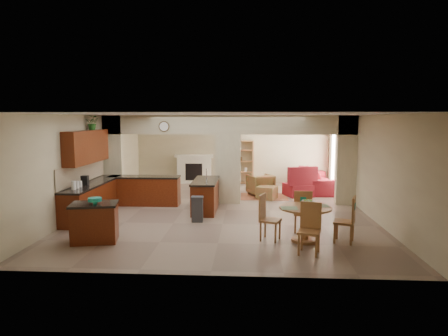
# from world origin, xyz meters

# --- Properties ---
(floor) EXTENTS (10.00, 10.00, 0.00)m
(floor) POSITION_xyz_m (0.00, 0.00, 0.00)
(floor) COLOR #7D6857
(floor) RESTS_ON ground
(ceiling) EXTENTS (10.00, 10.00, 0.00)m
(ceiling) POSITION_xyz_m (0.00, 0.00, 2.80)
(ceiling) COLOR white
(ceiling) RESTS_ON wall_back
(wall_back) EXTENTS (8.00, 0.00, 8.00)m
(wall_back) POSITION_xyz_m (0.00, 5.00, 1.40)
(wall_back) COLOR #C3B88F
(wall_back) RESTS_ON floor
(wall_front) EXTENTS (8.00, 0.00, 8.00)m
(wall_front) POSITION_xyz_m (0.00, -5.00, 1.40)
(wall_front) COLOR #C3B88F
(wall_front) RESTS_ON floor
(wall_left) EXTENTS (0.00, 10.00, 10.00)m
(wall_left) POSITION_xyz_m (-4.00, 0.00, 1.40)
(wall_left) COLOR #C3B88F
(wall_left) RESTS_ON floor
(wall_right) EXTENTS (0.00, 10.00, 10.00)m
(wall_right) POSITION_xyz_m (4.00, 0.00, 1.40)
(wall_right) COLOR #C3B88F
(wall_right) RESTS_ON floor
(partition_left_pier) EXTENTS (0.60, 0.25, 2.80)m
(partition_left_pier) POSITION_xyz_m (-3.70, 1.00, 1.40)
(partition_left_pier) COLOR #C3B88F
(partition_left_pier) RESTS_ON floor
(partition_center_pier) EXTENTS (0.80, 0.25, 2.20)m
(partition_center_pier) POSITION_xyz_m (0.00, 1.00, 1.10)
(partition_center_pier) COLOR #C3B88F
(partition_center_pier) RESTS_ON floor
(partition_right_pier) EXTENTS (0.60, 0.25, 2.80)m
(partition_right_pier) POSITION_xyz_m (3.70, 1.00, 1.40)
(partition_right_pier) COLOR #C3B88F
(partition_right_pier) RESTS_ON floor
(partition_header) EXTENTS (8.00, 0.25, 0.60)m
(partition_header) POSITION_xyz_m (0.00, 1.00, 2.50)
(partition_header) COLOR #C3B88F
(partition_header) RESTS_ON partition_center_pier
(kitchen_counter) EXTENTS (2.52, 3.29, 1.48)m
(kitchen_counter) POSITION_xyz_m (-3.26, -0.25, 0.46)
(kitchen_counter) COLOR #3A0F06
(kitchen_counter) RESTS_ON floor
(upper_cabinets) EXTENTS (0.35, 2.40, 0.90)m
(upper_cabinets) POSITION_xyz_m (-3.82, -0.80, 1.92)
(upper_cabinets) COLOR #3A0F06
(upper_cabinets) RESTS_ON wall_left
(peninsula) EXTENTS (0.70, 1.85, 0.91)m
(peninsula) POSITION_xyz_m (-0.60, -0.11, 0.46)
(peninsula) COLOR #3A0F06
(peninsula) RESTS_ON floor
(wall_clock) EXTENTS (0.34, 0.03, 0.34)m
(wall_clock) POSITION_xyz_m (-2.00, 0.85, 2.45)
(wall_clock) COLOR #473317
(wall_clock) RESTS_ON partition_header
(rug) EXTENTS (1.60, 1.30, 0.01)m
(rug) POSITION_xyz_m (1.20, 2.10, 0.01)
(rug) COLOR #975F37
(rug) RESTS_ON floor
(fireplace) EXTENTS (1.60, 0.35, 1.20)m
(fireplace) POSITION_xyz_m (-1.60, 4.83, 0.61)
(fireplace) COLOR beige
(fireplace) RESTS_ON floor
(shelving_unit) EXTENTS (1.00, 0.32, 1.80)m
(shelving_unit) POSITION_xyz_m (0.35, 4.82, 0.90)
(shelving_unit) COLOR #995934
(shelving_unit) RESTS_ON floor
(window_a) EXTENTS (0.02, 0.90, 1.90)m
(window_a) POSITION_xyz_m (3.97, 2.30, 1.20)
(window_a) COLOR white
(window_a) RESTS_ON wall_right
(window_b) EXTENTS (0.02, 0.90, 1.90)m
(window_b) POSITION_xyz_m (3.97, 4.00, 1.20)
(window_b) COLOR white
(window_b) RESTS_ON wall_right
(glazed_door) EXTENTS (0.02, 0.70, 2.10)m
(glazed_door) POSITION_xyz_m (3.97, 3.15, 1.05)
(glazed_door) COLOR white
(glazed_door) RESTS_ON wall_right
(drape_a_left) EXTENTS (0.10, 0.28, 2.30)m
(drape_a_left) POSITION_xyz_m (3.93, 1.70, 1.20)
(drape_a_left) COLOR #3F1C19
(drape_a_left) RESTS_ON wall_right
(drape_a_right) EXTENTS (0.10, 0.28, 2.30)m
(drape_a_right) POSITION_xyz_m (3.93, 2.90, 1.20)
(drape_a_right) COLOR #3F1C19
(drape_a_right) RESTS_ON wall_right
(drape_b_left) EXTENTS (0.10, 0.28, 2.30)m
(drape_b_left) POSITION_xyz_m (3.93, 3.40, 1.20)
(drape_b_left) COLOR #3F1C19
(drape_b_left) RESTS_ON wall_right
(drape_b_right) EXTENTS (0.10, 0.28, 2.30)m
(drape_b_right) POSITION_xyz_m (3.93, 4.60, 1.20)
(drape_b_right) COLOR #3F1C19
(drape_b_right) RESTS_ON wall_right
(ceiling_fan) EXTENTS (1.00, 1.00, 0.10)m
(ceiling_fan) POSITION_xyz_m (1.50, 3.00, 2.56)
(ceiling_fan) COLOR white
(ceiling_fan) RESTS_ON ceiling
(kitchen_island) EXTENTS (1.11, 0.89, 0.86)m
(kitchen_island) POSITION_xyz_m (-2.71, -3.23, 0.43)
(kitchen_island) COLOR #3A0F06
(kitchen_island) RESTS_ON floor
(teal_bowl) EXTENTS (0.29, 0.29, 0.14)m
(teal_bowl) POSITION_xyz_m (-2.66, -3.31, 0.93)
(teal_bowl) COLOR #169984
(teal_bowl) RESTS_ON kitchen_island
(trash_can) EXTENTS (0.30, 0.26, 0.62)m
(trash_can) POSITION_xyz_m (-0.68, -1.39, 0.31)
(trash_can) COLOR #2D2E30
(trash_can) RESTS_ON floor
(dining_table) EXTENTS (1.14, 1.14, 0.78)m
(dining_table) POSITION_xyz_m (1.90, -2.94, 0.51)
(dining_table) COLOR #995934
(dining_table) RESTS_ON floor
(fruit_bowl) EXTENTS (0.28, 0.28, 0.15)m
(fruit_bowl) POSITION_xyz_m (1.96, -2.87, 0.85)
(fruit_bowl) COLOR #53A423
(fruit_bowl) RESTS_ON dining_table
(sofa) EXTENTS (2.90, 1.27, 0.83)m
(sofa) POSITION_xyz_m (3.30, 3.50, 0.41)
(sofa) COLOR maroon
(sofa) RESTS_ON floor
(chaise) EXTENTS (1.29, 1.17, 0.43)m
(chaise) POSITION_xyz_m (2.51, 2.38, 0.21)
(chaise) COLOR maroon
(chaise) RESTS_ON floor
(armchair) EXTENTS (1.06, 1.07, 0.74)m
(armchair) POSITION_xyz_m (1.09, 2.40, 0.37)
(armchair) COLOR maroon
(armchair) RESTS_ON floor
(ottoman) EXTENTS (0.77, 0.77, 0.43)m
(ottoman) POSITION_xyz_m (1.29, 1.73, 0.21)
(ottoman) COLOR maroon
(ottoman) RESTS_ON floor
(plant) EXTENTS (0.40, 0.35, 0.41)m
(plant) POSITION_xyz_m (-3.82, -0.33, 2.58)
(plant) COLOR #1A4C14
(plant) RESTS_ON upper_cabinets
(chair_north) EXTENTS (0.47, 0.47, 1.02)m
(chair_north) POSITION_xyz_m (1.94, -2.28, 0.55)
(chair_north) COLOR #995934
(chair_north) RESTS_ON floor
(chair_east) EXTENTS (0.54, 0.54, 1.02)m
(chair_east) POSITION_xyz_m (2.82, -2.98, 0.55)
(chair_east) COLOR #995934
(chair_east) RESTS_ON floor
(chair_south) EXTENTS (0.52, 0.52, 1.02)m
(chair_south) POSITION_xyz_m (1.89, -3.69, 0.55)
(chair_south) COLOR #995934
(chair_south) RESTS_ON floor
(chair_west) EXTENTS (0.54, 0.54, 1.02)m
(chair_west) POSITION_xyz_m (1.06, -2.87, 0.55)
(chair_west) COLOR #995934
(chair_west) RESTS_ON floor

